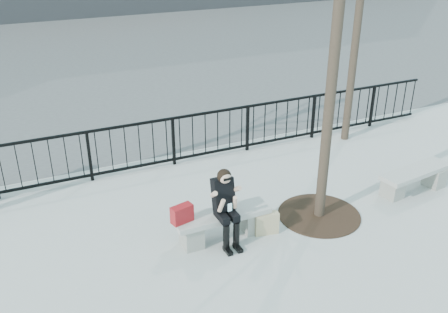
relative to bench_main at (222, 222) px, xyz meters
name	(u,v)px	position (x,y,z in m)	size (l,w,h in m)	color
ground	(222,237)	(0.00, 0.00, -0.30)	(120.00, 120.00, 0.00)	#A6A7A1
street_surface	(74,49)	(0.00, 15.00, -0.30)	(60.00, 23.00, 0.01)	#474747
railing	(165,143)	(0.00, 3.00, 0.25)	(14.00, 0.06, 1.10)	black
tree_grate	(319,215)	(1.90, -0.10, -0.29)	(1.50, 1.50, 0.02)	black
bench_main	(222,222)	(0.00, 0.00, 0.00)	(1.65, 0.46, 0.49)	slate
bench_second	(415,178)	(4.11, -0.12, -0.01)	(1.62, 0.45, 0.48)	slate
seated_woman	(226,208)	(0.00, -0.16, 0.37)	(0.50, 0.64, 1.34)	black
handbag	(182,214)	(-0.70, 0.02, 0.34)	(0.36, 0.17, 0.29)	maroon
shopping_bag	(266,223)	(0.74, -0.20, -0.10)	(0.42, 0.15, 0.39)	#C8BB8E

